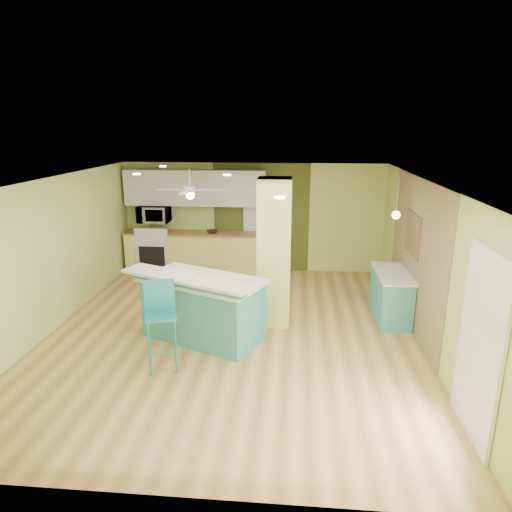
% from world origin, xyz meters
% --- Properties ---
extents(floor, '(6.00, 7.00, 0.01)m').
position_xyz_m(floor, '(0.00, 0.00, -0.01)').
color(floor, '#A47139').
rests_on(floor, ground).
extents(ceiling, '(6.00, 7.00, 0.01)m').
position_xyz_m(ceiling, '(0.00, 0.00, 2.50)').
color(ceiling, white).
rests_on(ceiling, wall_back).
extents(wall_back, '(6.00, 0.01, 2.50)m').
position_xyz_m(wall_back, '(0.00, 3.50, 1.25)').
color(wall_back, '#B7CB6C').
rests_on(wall_back, floor).
extents(wall_front, '(6.00, 0.01, 2.50)m').
position_xyz_m(wall_front, '(0.00, -3.50, 1.25)').
color(wall_front, '#B7CB6C').
rests_on(wall_front, floor).
extents(wall_left, '(0.01, 7.00, 2.50)m').
position_xyz_m(wall_left, '(-3.00, 0.00, 1.25)').
color(wall_left, '#B7CB6C').
rests_on(wall_left, floor).
extents(wall_right, '(0.01, 7.00, 2.50)m').
position_xyz_m(wall_right, '(3.00, 0.00, 1.25)').
color(wall_right, '#B7CB6C').
rests_on(wall_right, floor).
extents(wood_panel, '(0.02, 3.40, 2.50)m').
position_xyz_m(wood_panel, '(2.99, 0.60, 1.25)').
color(wood_panel, '#806649').
rests_on(wood_panel, floor).
extents(olive_accent, '(2.20, 0.02, 2.50)m').
position_xyz_m(olive_accent, '(0.20, 3.49, 1.25)').
color(olive_accent, '#434C1E').
rests_on(olive_accent, floor).
extents(interior_door, '(0.82, 0.05, 2.00)m').
position_xyz_m(interior_door, '(0.20, 3.46, 1.00)').
color(interior_door, silver).
rests_on(interior_door, floor).
extents(french_door, '(0.04, 1.08, 2.10)m').
position_xyz_m(french_door, '(2.97, -2.30, 1.05)').
color(french_door, white).
rests_on(french_door, floor).
extents(column, '(0.55, 0.55, 2.50)m').
position_xyz_m(column, '(0.65, 0.50, 1.25)').
color(column, '#B0C45A').
rests_on(column, floor).
extents(kitchen_run, '(3.25, 0.63, 0.94)m').
position_xyz_m(kitchen_run, '(-1.30, 3.20, 0.47)').
color(kitchen_run, '#E1D776').
rests_on(kitchen_run, floor).
extents(stove, '(0.76, 0.66, 1.08)m').
position_xyz_m(stove, '(-2.25, 3.19, 0.46)').
color(stove, silver).
rests_on(stove, floor).
extents(upper_cabinets, '(3.20, 0.34, 0.80)m').
position_xyz_m(upper_cabinets, '(-1.30, 3.32, 1.95)').
color(upper_cabinets, silver).
rests_on(upper_cabinets, wall_back).
extents(microwave, '(0.70, 0.48, 0.39)m').
position_xyz_m(microwave, '(-2.25, 3.20, 1.35)').
color(microwave, silver).
rests_on(microwave, wall_back).
extents(ceiling_fan, '(1.41, 1.41, 0.61)m').
position_xyz_m(ceiling_fan, '(-1.10, 2.00, 2.08)').
color(ceiling_fan, silver).
rests_on(ceiling_fan, ceiling).
extents(pendant_lamp, '(0.14, 0.14, 0.69)m').
position_xyz_m(pendant_lamp, '(2.65, 0.75, 1.88)').
color(pendant_lamp, silver).
rests_on(pendant_lamp, ceiling).
extents(wall_decor, '(0.03, 0.90, 0.70)m').
position_xyz_m(wall_decor, '(2.96, 0.80, 1.55)').
color(wall_decor, brown).
rests_on(wall_decor, wood_panel).
extents(peninsula, '(2.32, 1.87, 1.16)m').
position_xyz_m(peninsula, '(-0.44, -0.23, 0.53)').
color(peninsula, teal).
rests_on(peninsula, floor).
extents(bar_stool, '(0.52, 0.52, 1.26)m').
position_xyz_m(bar_stool, '(-0.84, -1.16, 0.84)').
color(bar_stool, teal).
rests_on(bar_stool, floor).
extents(side_counter, '(0.56, 1.32, 0.85)m').
position_xyz_m(side_counter, '(2.70, 0.85, 0.43)').
color(side_counter, teal).
rests_on(side_counter, floor).
extents(fruit_bowl, '(0.33, 0.33, 0.06)m').
position_xyz_m(fruit_bowl, '(-0.90, 3.18, 0.97)').
color(fruit_bowl, '#331E15').
rests_on(fruit_bowl, kitchen_run).
extents(canister, '(0.14, 0.14, 0.16)m').
position_xyz_m(canister, '(-0.39, -0.34, 1.08)').
color(canister, yellow).
rests_on(canister, peninsula).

